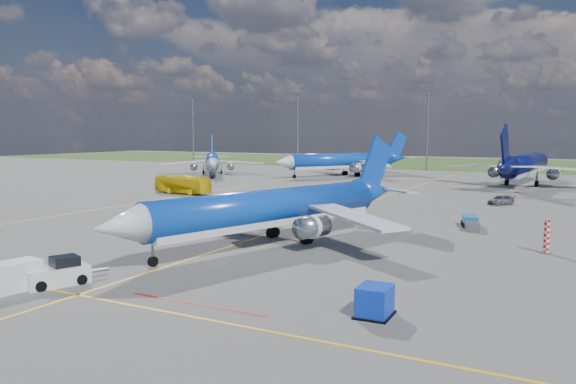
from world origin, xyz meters
The scene contains 18 objects.
ground centered at (0.00, 0.00, 0.00)m, with size 400.00×400.00×0.00m, color #555552.
grass_strip centered at (0.00, 150.00, 0.00)m, with size 400.00×80.00×0.01m, color #2D4719.
taxiway_lines centered at (0.17, 27.70, 0.01)m, with size 60.25×160.00×0.02m.
floodlight_masts centered at (10.00, 110.00, 12.56)m, with size 202.20×0.50×22.70m.
warning_post centered at (26.00, 8.00, 1.50)m, with size 0.50×0.50×3.00m, color red.
bg_jet_nw centered at (-52.83, 68.97, 0.00)m, with size 27.75×36.42×9.54m, color #0C3EB2, non-canonical shape.
bg_jet_nnw centered at (-22.75, 79.90, 0.00)m, with size 30.68×40.27×10.55m, color #0C3EB2, non-canonical shape.
bg_jet_n centered at (18.10, 76.58, 0.00)m, with size 33.74×44.28×11.60m, color #070B3E, non-canonical shape.
main_airliner centered at (2.80, 0.28, 0.00)m, with size 28.77×37.76×9.89m, color #0C3EB2, non-canonical shape.
pushback_tug centered at (-3.18, -18.80, 0.78)m, with size 3.49×5.72×1.93m.
uld_container centered at (18.34, -14.95, 0.88)m, with size 1.75×2.19×1.75m, color #0E32C4.
service_van centered at (-4.75, -21.67, 0.96)m, with size 1.92×4.35×1.92m, color white.
apron_bus centered at (-32.19, 31.26, 1.55)m, with size 2.60×11.11×3.10m, color yellow.
service_car_a centered at (-12.41, 33.68, 0.72)m, with size 1.71×4.24×1.45m, color #999999.
service_car_b centered at (-10.53, 39.52, 0.69)m, with size 2.29×4.97×1.38m, color #999999.
service_car_c centered at (18.08, 41.38, 0.66)m, with size 1.85×4.55×1.32m, color #999999.
baggage_tug_w centered at (17.86, 18.44, 0.57)m, with size 2.75×5.57×1.21m.
baggage_tug_c centered at (-2.76, 33.96, 0.51)m, with size 1.50×4.94×1.10m.
Camera 1 is at (28.55, -44.88, 10.48)m, focal length 35.00 mm.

